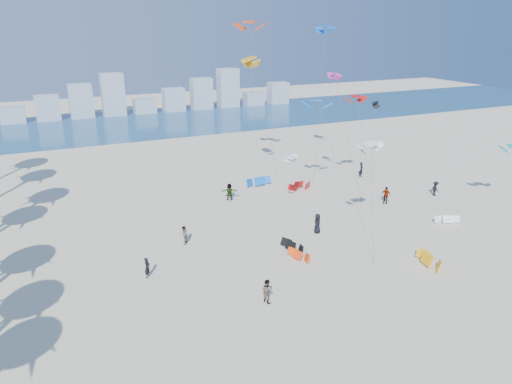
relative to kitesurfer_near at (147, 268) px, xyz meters
name	(u,v)px	position (x,y,z in m)	size (l,w,h in m)	color
ground	(325,361)	(6.97, -13.58, -0.79)	(220.00, 220.00, 0.00)	beige
ocean	(116,125)	(6.97, 58.42, -0.79)	(220.00, 220.00, 0.00)	navy
kitesurfer_near	(147,268)	(0.00, 0.00, 0.00)	(0.58, 0.38, 1.58)	black
kitesurfer_mid	(267,291)	(6.64, -6.68, 0.05)	(0.82, 0.64, 1.68)	gray
kitesurfers_far	(314,198)	(18.83, 7.51, 0.10)	(29.24, 12.96, 1.88)	black
grounded_kites	(324,214)	(18.02, 4.25, -0.35)	(18.54, 25.16, 1.01)	#FA400D
flying_kites	(317,73)	(20.93, 11.41, 12.20)	(24.20, 24.88, 18.65)	white
distant_skyline	(100,101)	(5.78, 68.42, 2.30)	(85.00, 3.00, 8.40)	#9EADBF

